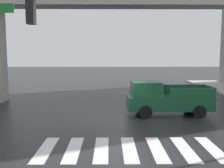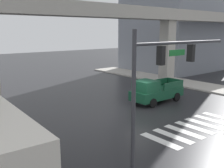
# 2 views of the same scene
# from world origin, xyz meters

# --- Properties ---
(ground_plane) EXTENTS (120.00, 120.00, 0.00)m
(ground_plane) POSITION_xyz_m (0.00, 0.00, 0.00)
(ground_plane) COLOR #232326
(crosswalk_stripes) EXTENTS (7.15, 2.80, 0.01)m
(crosswalk_stripes) POSITION_xyz_m (-0.00, -4.88, 0.01)
(crosswalk_stripes) COLOR silver
(crosswalk_stripes) RESTS_ON ground
(elevated_overpass) EXTENTS (55.95, 2.03, 8.51)m
(elevated_overpass) POSITION_xyz_m (0.00, 5.51, 7.26)
(elevated_overpass) COLOR #ADA89E
(elevated_overpass) RESTS_ON ground
(pickup_truck) EXTENTS (5.13, 2.15, 2.08)m
(pickup_truck) POSITION_xyz_m (2.58, 0.88, 0.99)
(pickup_truck) COLOR #14472D
(pickup_truck) RESTS_ON ground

